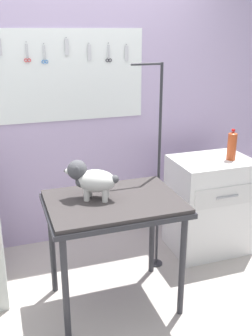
# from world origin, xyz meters

# --- Properties ---
(ground) EXTENTS (4.40, 4.00, 0.04)m
(ground) POSITION_xyz_m (0.00, 0.00, -0.02)
(ground) COLOR #B2A9A1
(rear_wall_panel) EXTENTS (4.00, 0.09, 2.30)m
(rear_wall_panel) POSITION_xyz_m (-0.00, 1.28, 1.16)
(rear_wall_panel) COLOR #B6A2CA
(rear_wall_panel) RESTS_ON ground
(grooming_table) EXTENTS (0.93, 0.67, 0.84)m
(grooming_table) POSITION_xyz_m (0.04, 0.19, 0.75)
(grooming_table) COLOR #2D2D33
(grooming_table) RESTS_ON ground
(grooming_arm) EXTENTS (0.30, 0.11, 1.71)m
(grooming_arm) POSITION_xyz_m (0.51, 0.55, 0.80)
(grooming_arm) COLOR #2D2D33
(grooming_arm) RESTS_ON ground
(dog) EXTENTS (0.36, 0.27, 0.27)m
(dog) POSITION_xyz_m (-0.11, 0.26, 0.98)
(dog) COLOR silver
(dog) RESTS_ON grooming_table
(cabinet_right) EXTENTS (0.68, 0.54, 0.87)m
(cabinet_right) POSITION_xyz_m (1.08, 0.67, 0.44)
(cabinet_right) COLOR silver
(cabinet_right) RESTS_ON ground
(soda_bottle) EXTENTS (0.08, 0.08, 0.27)m
(soda_bottle) POSITION_xyz_m (1.22, 0.61, 1.00)
(soda_bottle) COLOR #B1441F
(soda_bottle) RESTS_ON cabinet_right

